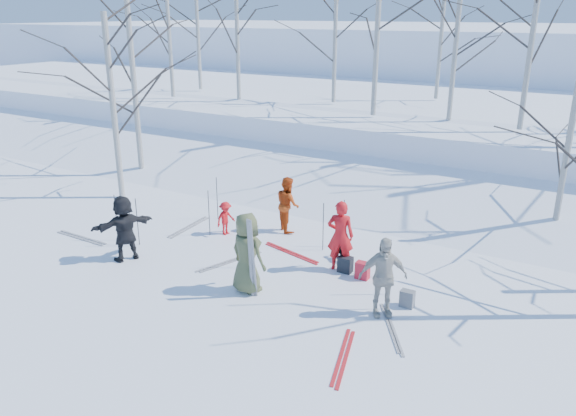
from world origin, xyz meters
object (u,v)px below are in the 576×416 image
Objects in this scene: skier_olive_center at (247,253)px; backpack_grey at (407,299)px; skier_red_north at (340,236)px; backpack_red at (362,270)px; backpack_dark at (345,264)px; skier_red_seated at (226,218)px; skier_grey_west at (124,228)px; dog at (343,252)px; skier_redor_behind at (288,204)px; skier_cream_east at (383,277)px.

backpack_grey is at bearing -150.49° from skier_olive_center.
backpack_red is at bearing 147.52° from skier_red_north.
skier_olive_center is 4.71× the size of backpack_dark.
skier_red_seated is 6.08m from backpack_grey.
skier_grey_west is 3.31× the size of dog.
skier_red_seated is 2.32× the size of backpack_red.
skier_red_seated is (-2.52, 2.54, -0.45)m from skier_olive_center.
skier_redor_behind is at bearing 150.59° from backpack_grey.
backpack_red is (5.69, 2.09, -0.65)m from skier_grey_west.
skier_cream_east reaches higher than skier_red_seated.
skier_olive_center is 3.69m from skier_grey_west.
skier_grey_west is at bearing 168.80° from skier_red_seated.
skier_olive_center is at bearing -123.17° from skier_red_seated.
skier_redor_behind is at bearing -50.50° from skier_red_north.
skier_olive_center is 1.93× the size of skier_red_seated.
skier_redor_behind is at bearing 147.59° from backpack_dark.
skier_olive_center is at bearing 148.79° from skier_redor_behind.
backpack_dark is (0.19, -0.07, -0.69)m from skier_red_north.
skier_cream_east is at bearing 77.30° from dog.
skier_olive_center is 4.48× the size of backpack_red.
skier_red_north is at bearing 155.48° from backpack_grey.
skier_cream_east is (3.02, 0.56, -0.07)m from skier_olive_center.
skier_red_seated reaches higher than backpack_grey.
skier_red_north is at bearing -84.35° from skier_red_seated.
backpack_grey is (4.55, -2.56, -0.62)m from skier_redor_behind.
dog is 2.70m from backpack_grey.
skier_red_north reaches higher than skier_redor_behind.
skier_cream_east is at bearing -44.02° from backpack_dark.
skier_redor_behind is at bearing 172.58° from skier_grey_west.
skier_red_seated is 2.57× the size of backpack_grey.
skier_cream_east is at bearing 121.78° from skier_grey_west.
skier_olive_center reaches higher than skier_red_north.
backpack_red reaches higher than backpack_dark.
skier_red_north is 1.02× the size of skier_cream_east.
skier_olive_center reaches higher than skier_cream_east.
skier_olive_center is 3.08m from skier_cream_east.
backpack_dark is at bearing 138.65° from skier_grey_west.
skier_olive_center is 1.05× the size of skier_red_north.
skier_grey_west is at bearing -159.83° from backpack_red.
skier_cream_east is 2.89m from dog.
skier_red_seated is at bearing -177.66° from skier_grey_west.
skier_red_seated is (-1.36, -1.18, -0.32)m from skier_redor_behind.
backpack_grey is (2.25, -1.48, -0.03)m from dog.
dog is at bearing -76.39° from skier_red_seated.
skier_red_seated is 2.44× the size of backpack_dark.
skier_cream_east is 4.37× the size of backpack_dark.
backpack_dark is at bearing -170.91° from skier_redor_behind.
skier_red_seated reaches higher than backpack_red.
backpack_grey is (7.07, 1.33, -0.67)m from skier_grey_west.
skier_cream_east is 1.83m from backpack_red.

